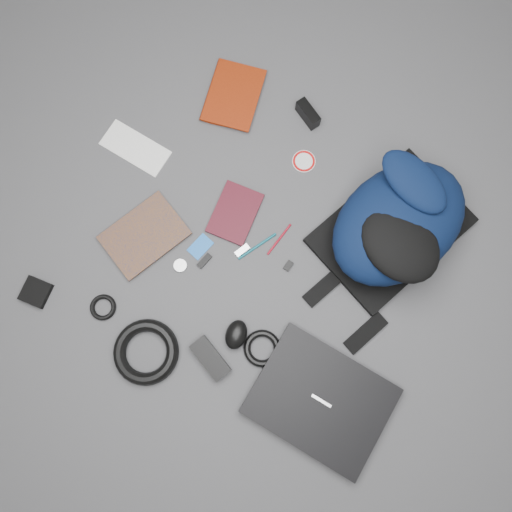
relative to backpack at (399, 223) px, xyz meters
The scene contains 23 objects.
ground 0.47m from the backpack, 137.66° to the right, with size 4.00×4.00×0.00m, color #4F4F51.
backpack is the anchor object (origin of this frame).
laptop 0.61m from the backpack, 83.14° to the right, with size 0.41×0.32×0.04m, color black.
textbook_red 0.81m from the backpack, behind, with size 0.18×0.24×0.03m, color maroon.
comic_book 0.89m from the backpack, 152.54° to the right, with size 0.19×0.26×0.02m, color #AC5F0C.
envelope 0.93m from the backpack, 167.64° to the right, with size 0.24×0.11×0.00m, color white.
dvd_case 0.54m from the backpack, 155.50° to the right, with size 0.14×0.19×0.02m, color #390B13.
compact_camera 0.50m from the backpack, 154.52° to the left, with size 0.10×0.04×0.06m, color black.
sticker_disc 0.39m from the backpack, behind, with size 0.08×0.08×0.00m, color white.
pen_teal 0.46m from the backpack, 142.06° to the right, with size 0.01×0.01×0.15m, color #0B5868.
pen_red 0.39m from the backpack, 144.38° to the right, with size 0.01×0.01×0.13m, color maroon.
id_badge 0.65m from the backpack, 144.02° to the right, with size 0.05×0.08×0.00m, color blue.
usb_black 0.64m from the backpack, 139.47° to the right, with size 0.02×0.06×0.01m, color black.
usb_silver 0.51m from the backpack, 141.11° to the right, with size 0.02×0.05×0.01m, color silver.
key_fob 0.38m from the backpack, 129.67° to the right, with size 0.02×0.03×0.01m, color black.
mouse 0.63m from the backpack, 114.88° to the right, with size 0.07×0.10×0.05m, color black.
headphone_left 0.77m from the backpack, 147.36° to the right, with size 0.04×0.04×0.01m, color #A9A9AB.
headphone_right 0.72m from the backpack, 139.26° to the right, with size 0.04×0.04×0.01m, color #AEAEB0.
cable_coil 0.59m from the backpack, 106.77° to the right, with size 0.12×0.12×0.02m, color black.
power_brick 0.74m from the backpack, 113.64° to the right, with size 0.14×0.06×0.04m, color black.
power_cord_coil 0.90m from the backpack, 122.27° to the right, with size 0.21×0.21×0.04m, color black.
pouch 1.19m from the backpack, 138.80° to the right, with size 0.09×0.09×0.02m, color black.
earbud_coil 0.99m from the backpack, 133.68° to the right, with size 0.09×0.09×0.02m, color black.
Camera 1 is at (0.15, -0.26, 1.64)m, focal length 35.00 mm.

